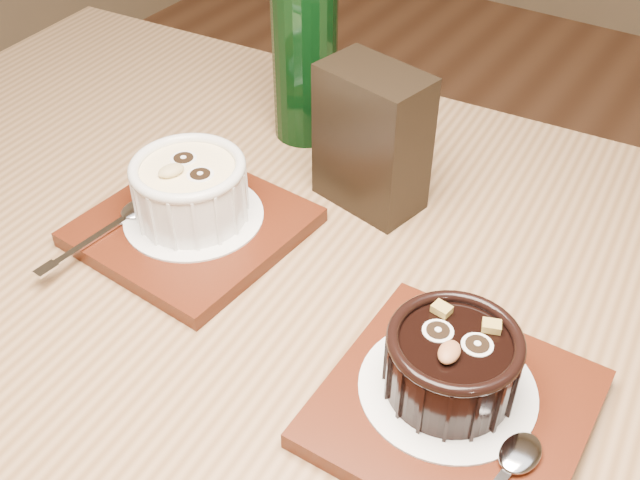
{
  "coord_description": "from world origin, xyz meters",
  "views": [
    {
      "loc": [
        0.06,
        -0.3,
        1.2
      ],
      "look_at": [
        -0.19,
        0.08,
        0.81
      ],
      "focal_mm": 42.0,
      "sensor_mm": 36.0,
      "label": 1
    }
  ],
  "objects_px": {
    "table": "(310,390)",
    "tray_left": "(193,227)",
    "ramekin_white": "(190,187)",
    "tray_right": "(454,408)",
    "ramekin_dark": "(452,360)",
    "condiment_stand": "(372,139)",
    "green_bottle": "(305,49)"
  },
  "relations": [
    {
      "from": "table",
      "to": "tray_left",
      "type": "bearing_deg",
      "value": 167.2
    },
    {
      "from": "ramekin_white",
      "to": "tray_right",
      "type": "distance_m",
      "value": 0.31
    },
    {
      "from": "ramekin_dark",
      "to": "table",
      "type": "bearing_deg",
      "value": 167.74
    },
    {
      "from": "condiment_stand",
      "to": "green_bottle",
      "type": "bearing_deg",
      "value": 150.37
    },
    {
      "from": "table",
      "to": "ramekin_dark",
      "type": "relative_size",
      "value": 13.13
    },
    {
      "from": "tray_right",
      "to": "ramekin_white",
      "type": "bearing_deg",
      "value": 168.36
    },
    {
      "from": "ramekin_white",
      "to": "ramekin_dark",
      "type": "height_order",
      "value": "ramekin_white"
    },
    {
      "from": "ramekin_white",
      "to": "green_bottle",
      "type": "xyz_separation_m",
      "value": [
        -0.01,
        0.2,
        0.05
      ]
    },
    {
      "from": "tray_right",
      "to": "condiment_stand",
      "type": "distance_m",
      "value": 0.27
    },
    {
      "from": "table",
      "to": "condiment_stand",
      "type": "height_order",
      "value": "condiment_stand"
    },
    {
      "from": "ramekin_dark",
      "to": "green_bottle",
      "type": "distance_m",
      "value": 0.39
    },
    {
      "from": "table",
      "to": "ramekin_dark",
      "type": "bearing_deg",
      "value": -5.93
    },
    {
      "from": "ramekin_dark",
      "to": "tray_left",
      "type": "bearing_deg",
      "value": 164.0
    },
    {
      "from": "table",
      "to": "tray_left",
      "type": "distance_m",
      "value": 0.19
    },
    {
      "from": "tray_left",
      "to": "green_bottle",
      "type": "xyz_separation_m",
      "value": [
        -0.01,
        0.21,
        0.09
      ]
    },
    {
      "from": "tray_left",
      "to": "ramekin_white",
      "type": "bearing_deg",
      "value": 111.78
    },
    {
      "from": "tray_left",
      "to": "ramekin_dark",
      "type": "xyz_separation_m",
      "value": [
        0.28,
        -0.05,
        0.04
      ]
    },
    {
      "from": "tray_left",
      "to": "tray_right",
      "type": "bearing_deg",
      "value": -10.74
    },
    {
      "from": "tray_left",
      "to": "condiment_stand",
      "type": "height_order",
      "value": "condiment_stand"
    },
    {
      "from": "green_bottle",
      "to": "condiment_stand",
      "type": "bearing_deg",
      "value": -29.63
    },
    {
      "from": "ramekin_white",
      "to": "ramekin_dark",
      "type": "xyz_separation_m",
      "value": [
        0.29,
        -0.05,
        -0.0
      ]
    },
    {
      "from": "tray_left",
      "to": "green_bottle",
      "type": "bearing_deg",
      "value": 93.18
    },
    {
      "from": "tray_right",
      "to": "ramekin_dark",
      "type": "relative_size",
      "value": 1.88
    },
    {
      "from": "table",
      "to": "ramekin_white",
      "type": "relative_size",
      "value": 12.01
    },
    {
      "from": "condiment_stand",
      "to": "ramekin_dark",
      "type": "bearing_deg",
      "value": -46.86
    },
    {
      "from": "tray_left",
      "to": "table",
      "type": "bearing_deg",
      "value": -12.8
    },
    {
      "from": "table",
      "to": "ramekin_white",
      "type": "distance_m",
      "value": 0.21
    },
    {
      "from": "ramekin_dark",
      "to": "condiment_stand",
      "type": "xyz_separation_m",
      "value": [
        -0.17,
        0.18,
        0.02
      ]
    },
    {
      "from": "condiment_stand",
      "to": "tray_left",
      "type": "bearing_deg",
      "value": -129.21
    },
    {
      "from": "ramekin_white",
      "to": "ramekin_dark",
      "type": "relative_size",
      "value": 1.09
    },
    {
      "from": "table",
      "to": "tray_left",
      "type": "height_order",
      "value": "tray_left"
    },
    {
      "from": "condiment_stand",
      "to": "green_bottle",
      "type": "xyz_separation_m",
      "value": [
        -0.12,
        0.07,
        0.03
      ]
    }
  ]
}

